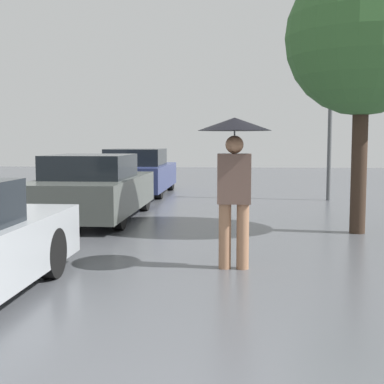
# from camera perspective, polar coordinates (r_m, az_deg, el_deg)

# --- Properties ---
(pedestrian) EXTENTS (0.92, 0.92, 1.90)m
(pedestrian) POSITION_cam_1_polar(r_m,az_deg,el_deg) (6.66, 4.54, 3.74)
(pedestrian) COLOR #9E7051
(pedestrian) RESTS_ON ground_plane
(parked_car_middle) EXTENTS (1.82, 4.27, 1.33)m
(parked_car_middle) POSITION_cam_1_polar(r_m,az_deg,el_deg) (11.17, -10.48, 0.35)
(parked_car_middle) COLOR #4C514C
(parked_car_middle) RESTS_ON ground_plane
(parked_car_farthest) EXTENTS (1.86, 4.22, 1.37)m
(parked_car_farthest) POSITION_cam_1_polar(r_m,az_deg,el_deg) (16.14, -5.85, 2.05)
(parked_car_farthest) COLOR navy
(parked_car_farthest) RESTS_ON ground_plane
(tree) EXTENTS (2.62, 2.62, 4.66)m
(tree) POSITION_cam_1_polar(r_m,az_deg,el_deg) (9.84, 17.76, 15.28)
(tree) COLOR #38281E
(tree) RESTS_ON ground_plane
(street_lamp) EXTENTS (0.26, 0.26, 4.33)m
(street_lamp) POSITION_cam_1_polar(r_m,az_deg,el_deg) (14.87, 14.55, 9.18)
(street_lamp) COLOR #515456
(street_lamp) RESTS_ON ground_plane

